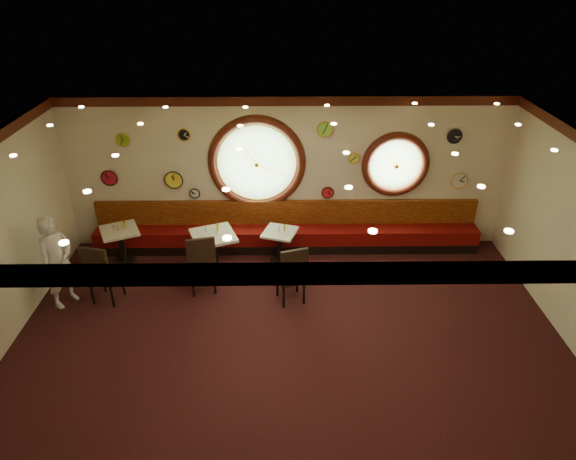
# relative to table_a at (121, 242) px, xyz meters

# --- Properties ---
(floor) EXTENTS (9.00, 6.00, 0.00)m
(floor) POSITION_rel_table_a_xyz_m (3.32, -2.21, -0.48)
(floor) COLOR black
(floor) RESTS_ON ground
(ceiling) EXTENTS (9.00, 6.00, 0.02)m
(ceiling) POSITION_rel_table_a_xyz_m (3.32, -2.21, 2.72)
(ceiling) COLOR gold
(ceiling) RESTS_ON wall_back
(wall_back) EXTENTS (9.00, 0.02, 3.20)m
(wall_back) POSITION_rel_table_a_xyz_m (3.32, 0.79, 1.12)
(wall_back) COLOR beige
(wall_back) RESTS_ON floor
(wall_front) EXTENTS (9.00, 0.02, 3.20)m
(wall_front) POSITION_rel_table_a_xyz_m (3.32, -5.21, 1.12)
(wall_front) COLOR beige
(wall_front) RESTS_ON floor
(molding_back) EXTENTS (9.00, 0.10, 0.18)m
(molding_back) POSITION_rel_table_a_xyz_m (3.32, 0.74, 2.63)
(molding_back) COLOR #3E140B
(molding_back) RESTS_ON wall_back
(molding_front) EXTENTS (9.00, 0.10, 0.18)m
(molding_front) POSITION_rel_table_a_xyz_m (3.32, -5.16, 2.63)
(molding_front) COLOR #3E140B
(molding_front) RESTS_ON wall_back
(banquette_base) EXTENTS (8.00, 0.55, 0.20)m
(banquette_base) POSITION_rel_table_a_xyz_m (3.32, 0.51, -0.38)
(banquette_base) COLOR black
(banquette_base) RESTS_ON floor
(banquette_seat) EXTENTS (8.00, 0.55, 0.30)m
(banquette_seat) POSITION_rel_table_a_xyz_m (3.32, 0.51, -0.13)
(banquette_seat) COLOR #580707
(banquette_seat) RESTS_ON banquette_base
(banquette_back) EXTENTS (8.00, 0.10, 0.55)m
(banquette_back) POSITION_rel_table_a_xyz_m (3.32, 0.73, 0.27)
(banquette_back) COLOR #5B0A07
(banquette_back) RESTS_ON wall_back
(porthole_left_glass) EXTENTS (1.66, 0.02, 1.66)m
(porthole_left_glass) POSITION_rel_table_a_xyz_m (2.72, 0.79, 1.37)
(porthole_left_glass) COLOR #82B56C
(porthole_left_glass) RESTS_ON wall_back
(porthole_left_frame) EXTENTS (1.98, 0.18, 1.98)m
(porthole_left_frame) POSITION_rel_table_a_xyz_m (2.72, 0.77, 1.37)
(porthole_left_frame) COLOR #3E140B
(porthole_left_frame) RESTS_ON wall_back
(porthole_left_ring) EXTENTS (1.61, 0.03, 1.61)m
(porthole_left_ring) POSITION_rel_table_a_xyz_m (2.72, 0.74, 1.37)
(porthole_left_ring) COLOR gold
(porthole_left_ring) RESTS_ON wall_back
(porthole_right_glass) EXTENTS (1.10, 0.02, 1.10)m
(porthole_right_glass) POSITION_rel_table_a_xyz_m (5.52, 0.79, 1.32)
(porthole_right_glass) COLOR #82B56C
(porthole_right_glass) RESTS_ON wall_back
(porthole_right_frame) EXTENTS (1.38, 0.18, 1.38)m
(porthole_right_frame) POSITION_rel_table_a_xyz_m (5.52, 0.77, 1.32)
(porthole_right_frame) COLOR #3E140B
(porthole_right_frame) RESTS_ON wall_back
(porthole_right_ring) EXTENTS (1.09, 0.03, 1.09)m
(porthole_right_ring) POSITION_rel_table_a_xyz_m (5.52, 0.74, 1.32)
(porthole_right_ring) COLOR gold
(porthole_right_ring) RESTS_ON wall_back
(wall_clock_0) EXTENTS (0.36, 0.03, 0.36)m
(wall_clock_0) POSITION_rel_table_a_xyz_m (1.02, 0.75, 1.02)
(wall_clock_0) COLOR yellow
(wall_clock_0) RESTS_ON wall_back
(wall_clock_1) EXTENTS (0.30, 0.03, 0.30)m
(wall_clock_1) POSITION_rel_table_a_xyz_m (4.07, 0.75, 2.07)
(wall_clock_1) COLOR #8FE046
(wall_clock_1) RESTS_ON wall_back
(wall_clock_2) EXTENTS (0.26, 0.03, 0.26)m
(wall_clock_2) POSITION_rel_table_a_xyz_m (0.12, 0.75, 1.87)
(wall_clock_2) COLOR #89B023
(wall_clock_2) RESTS_ON wall_back
(wall_clock_3) EXTENTS (0.32, 0.03, 0.32)m
(wall_clock_3) POSITION_rel_table_a_xyz_m (-0.28, 0.75, 1.07)
(wall_clock_3) COLOR red
(wall_clock_3) RESTS_ON wall_back
(wall_clock_4) EXTENTS (0.28, 0.03, 0.28)m
(wall_clock_4) POSITION_rel_table_a_xyz_m (6.62, 0.75, 1.92)
(wall_clock_4) COLOR black
(wall_clock_4) RESTS_ON wall_back
(wall_clock_5) EXTENTS (0.20, 0.03, 0.20)m
(wall_clock_5) POSITION_rel_table_a_xyz_m (1.42, 0.75, 0.72)
(wall_clock_5) COLOR white
(wall_clock_5) RESTS_ON wall_back
(wall_clock_6) EXTENTS (0.24, 0.03, 0.24)m
(wall_clock_6) POSITION_rel_table_a_xyz_m (1.32, 0.75, 1.97)
(wall_clock_6) COLOR black
(wall_clock_6) RESTS_ON wall_back
(wall_clock_7) EXTENTS (0.24, 0.03, 0.24)m
(wall_clock_7) POSITION_rel_table_a_xyz_m (4.17, 0.75, 0.72)
(wall_clock_7) COLOR red
(wall_clock_7) RESTS_ON wall_back
(wall_clock_8) EXTENTS (0.34, 0.03, 0.34)m
(wall_clock_8) POSITION_rel_table_a_xyz_m (6.87, 0.75, 0.97)
(wall_clock_8) COLOR silver
(wall_clock_8) RESTS_ON wall_back
(wall_clock_9) EXTENTS (0.22, 0.03, 0.22)m
(wall_clock_9) POSITION_rel_table_a_xyz_m (4.67, 0.75, 1.47)
(wall_clock_9) COLOR #DED94A
(wall_clock_9) RESTS_ON wall_back
(table_a) EXTENTS (0.92, 0.92, 0.76)m
(table_a) POSITION_rel_table_a_xyz_m (0.00, 0.00, 0.00)
(table_a) COLOR black
(table_a) RESTS_ON floor
(table_b) EXTENTS (1.02, 1.02, 0.87)m
(table_b) POSITION_rel_table_a_xyz_m (1.91, -0.40, 0.07)
(table_b) COLOR black
(table_b) RESTS_ON floor
(table_c) EXTENTS (0.79, 0.79, 0.69)m
(table_c) POSITION_rel_table_a_xyz_m (3.17, 0.03, -0.05)
(table_c) COLOR black
(table_c) RESTS_ON floor
(chair_a) EXTENTS (0.61, 0.61, 0.74)m
(chair_a) POSITION_rel_table_a_xyz_m (0.03, -1.36, 0.20)
(chair_a) COLOR black
(chair_a) RESTS_ON floor
(chair_b) EXTENTS (0.60, 0.60, 0.74)m
(chair_b) POSITION_rel_table_a_xyz_m (1.76, -1.06, 0.21)
(chair_b) COLOR black
(chair_b) RESTS_ON floor
(chair_c) EXTENTS (0.61, 0.61, 0.72)m
(chair_c) POSITION_rel_table_a_xyz_m (3.40, -1.40, 0.18)
(chair_c) COLOR black
(chair_c) RESTS_ON floor
(condiment_a_salt) EXTENTS (0.03, 0.03, 0.10)m
(condiment_a_salt) POSITION_rel_table_a_xyz_m (-0.10, -0.00, 0.33)
(condiment_a_salt) COLOR silver
(condiment_a_salt) RESTS_ON table_a
(condiment_b_salt) EXTENTS (0.04, 0.04, 0.10)m
(condiment_b_salt) POSITION_rel_table_a_xyz_m (1.76, -0.30, 0.44)
(condiment_b_salt) COLOR silver
(condiment_b_salt) RESTS_ON table_b
(condiment_c_salt) EXTENTS (0.04, 0.04, 0.11)m
(condiment_c_salt) POSITION_rel_table_a_xyz_m (3.15, 0.03, 0.26)
(condiment_c_salt) COLOR silver
(condiment_c_salt) RESTS_ON table_c
(condiment_a_pepper) EXTENTS (0.04, 0.04, 0.11)m
(condiment_a_pepper) POSITION_rel_table_a_xyz_m (-0.02, -0.04, 0.33)
(condiment_a_pepper) COLOR silver
(condiment_a_pepper) RESTS_ON table_a
(condiment_b_pepper) EXTENTS (0.03, 0.03, 0.09)m
(condiment_b_pepper) POSITION_rel_table_a_xyz_m (1.99, -0.40, 0.43)
(condiment_b_pepper) COLOR silver
(condiment_b_pepper) RESTS_ON table_b
(condiment_c_pepper) EXTENTS (0.03, 0.03, 0.09)m
(condiment_c_pepper) POSITION_rel_table_a_xyz_m (3.16, 0.02, 0.25)
(condiment_c_pepper) COLOR silver
(condiment_c_pepper) RESTS_ON table_c
(condiment_a_bottle) EXTENTS (0.05, 0.05, 0.17)m
(condiment_a_bottle) POSITION_rel_table_a_xyz_m (0.10, 0.05, 0.37)
(condiment_a_bottle) COLOR yellow
(condiment_a_bottle) RESTS_ON table_a
(condiment_b_bottle) EXTENTS (0.05, 0.05, 0.16)m
(condiment_b_bottle) POSITION_rel_table_a_xyz_m (1.98, -0.25, 0.47)
(condiment_b_bottle) COLOR yellow
(condiment_b_bottle) RESTS_ON table_b
(condiment_c_bottle) EXTENTS (0.04, 0.04, 0.14)m
(condiment_c_bottle) POSITION_rel_table_a_xyz_m (3.26, 0.06, 0.28)
(condiment_c_bottle) COLOR gold
(condiment_c_bottle) RESTS_ON table_c
(waiter) EXTENTS (0.67, 0.75, 1.72)m
(waiter) POSITION_rel_table_a_xyz_m (-0.68, -1.34, 0.38)
(waiter) COLOR white
(waiter) RESTS_ON floor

